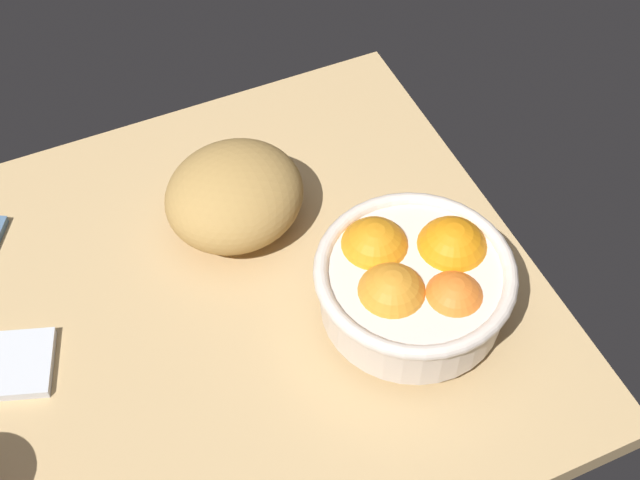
% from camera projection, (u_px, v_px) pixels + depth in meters
% --- Properties ---
extents(ground_plane, '(0.79, 0.64, 0.03)m').
position_uv_depth(ground_plane, '(186.00, 328.00, 1.01)').
color(ground_plane, tan).
extents(fruit_bowl, '(0.21, 0.21, 0.11)m').
position_uv_depth(fruit_bowl, '(414.00, 282.00, 0.96)').
color(fruit_bowl, silver).
rests_on(fruit_bowl, ground).
extents(bread_loaf, '(0.20, 0.20, 0.10)m').
position_uv_depth(bread_loaf, '(234.00, 195.00, 1.04)').
color(bread_loaf, '#B38948').
rests_on(bread_loaf, ground).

